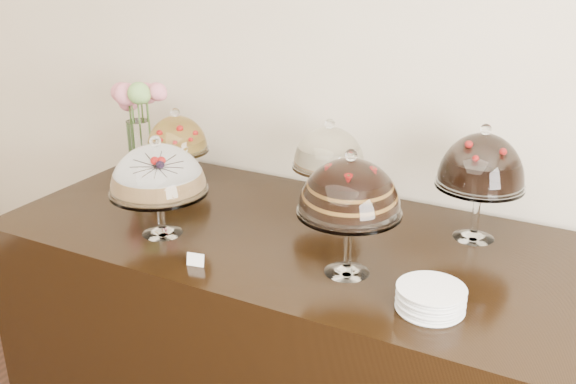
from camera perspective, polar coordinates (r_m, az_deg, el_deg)
The scene contains 10 objects.
wall_back at distance 2.70m, azimuth 5.64°, elevation 12.65°, with size 5.00×0.04×3.00m, color beige.
display_counter at distance 2.61m, azimuth 0.52°, elevation -12.59°, with size 2.20×1.00×0.90m, color black.
cake_stand_sugar_sponge at distance 2.34m, azimuth -11.50°, elevation 1.65°, with size 0.36×0.36×0.38m.
cake_stand_choco_layer at distance 2.00m, azimuth 5.51°, elevation 0.09°, with size 0.33×0.33×0.42m.
cake_stand_cheesecake at distance 2.52m, azimuth 3.67°, elevation 3.60°, with size 0.29×0.29×0.37m.
cake_stand_dark_choco at distance 2.34m, azimuth 16.84°, elevation 2.30°, with size 0.31×0.31×0.43m.
cake_stand_fruit_tart at distance 2.88m, azimuth -9.84°, elevation 4.83°, with size 0.28×0.28×0.33m.
flower_vase at distance 3.04m, azimuth -13.19°, elevation 7.01°, with size 0.29×0.27×0.43m.
plate_stack at distance 1.95m, azimuth 12.56°, elevation -9.24°, with size 0.20×0.20×0.07m.
price_card_left at distance 2.17m, azimuth -8.23°, elevation -5.98°, with size 0.06×0.01×0.04m, color white.
Camera 1 is at (1.01, 0.53, 1.92)m, focal length 40.00 mm.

